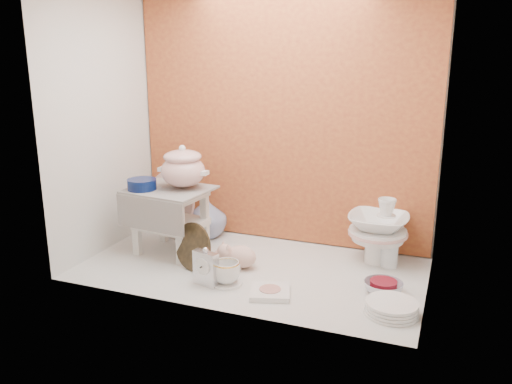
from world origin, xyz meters
TOP-DOWN VIEW (x-y plane):
  - ground at (0.00, 0.00)m, footprint 1.80×1.80m
  - niche_shell at (0.00, 0.18)m, footprint 1.86×1.03m
  - step_stool at (-0.51, 0.05)m, footprint 0.47×0.42m
  - soup_tureen at (-0.44, 0.09)m, footprint 0.31×0.31m
  - cobalt_bowl at (-0.65, -0.02)m, footprint 0.21×0.21m
  - floral_platter at (-0.68, 0.32)m, footprint 0.44×0.24m
  - blue_white_vase at (-0.44, 0.36)m, footprint 0.30×0.30m
  - lacquer_tray at (-0.28, -0.13)m, footprint 0.26×0.15m
  - mantel_clock at (-0.13, -0.28)m, footprint 0.14×0.08m
  - plush_pig at (-0.05, -0.02)m, footprint 0.23×0.17m
  - teacup_saucer at (-0.04, -0.23)m, footprint 0.19×0.19m
  - gold_rim_teacup at (-0.04, -0.23)m, footprint 0.15×0.15m
  - lattice_dish at (0.20, -0.26)m, footprint 0.24×0.24m
  - dinner_plate_stack at (0.77, -0.25)m, footprint 0.28×0.28m
  - crystal_bowl at (0.70, -0.05)m, footprint 0.22×0.22m
  - clear_glass_vase at (0.68, 0.29)m, footprint 0.10×0.10m
  - porcelain_tower at (0.61, 0.33)m, footprint 0.40×0.40m

SIDE VIEW (x-z plane):
  - ground at x=0.00m, z-range 0.00..0.00m
  - teacup_saucer at x=-0.04m, z-range 0.00..0.01m
  - lattice_dish at x=0.20m, z-range 0.00..0.03m
  - crystal_bowl at x=0.70m, z-range 0.00..0.06m
  - dinner_plate_stack at x=0.77m, z-range 0.00..0.06m
  - gold_rim_teacup at x=-0.04m, z-range 0.01..0.12m
  - plush_pig at x=-0.05m, z-range 0.00..0.13m
  - clear_glass_vase at x=0.68m, z-range 0.00..0.18m
  - mantel_clock at x=-0.13m, z-range 0.00..0.20m
  - lacquer_tray at x=-0.28m, z-range 0.00..0.26m
  - blue_white_vase at x=-0.44m, z-range 0.00..0.27m
  - porcelain_tower at x=0.61m, z-range 0.00..0.37m
  - step_stool at x=-0.51m, z-range 0.00..0.38m
  - floral_platter at x=-0.68m, z-range 0.00..0.40m
  - cobalt_bowl at x=-0.65m, z-range 0.38..0.44m
  - soup_tureen at x=-0.44m, z-range 0.38..0.63m
  - niche_shell at x=0.00m, z-range 0.17..1.70m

